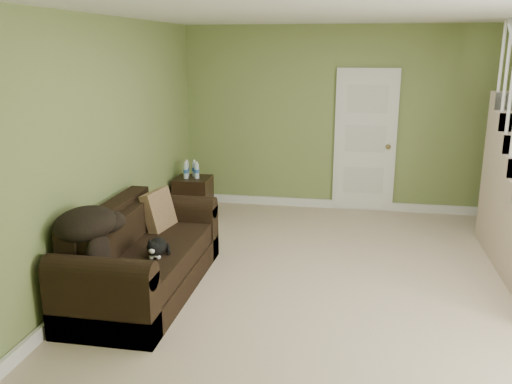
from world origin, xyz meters
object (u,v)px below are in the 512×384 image
at_px(sofa, 141,260).
at_px(banana, 151,251).
at_px(cat, 156,247).
at_px(side_table, 193,197).

xyz_separation_m(sofa, banana, (0.16, -0.14, 0.16)).
bearing_deg(banana, cat, -64.55).
relative_size(sofa, banana, 12.07).
height_order(sofa, side_table, sofa).
bearing_deg(cat, sofa, 132.57).
bearing_deg(banana, sofa, 111.93).
xyz_separation_m(side_table, cat, (0.42, -2.53, 0.24)).
bearing_deg(sofa, side_table, 94.59).
height_order(side_table, banana, side_table).
height_order(sofa, cat, sofa).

